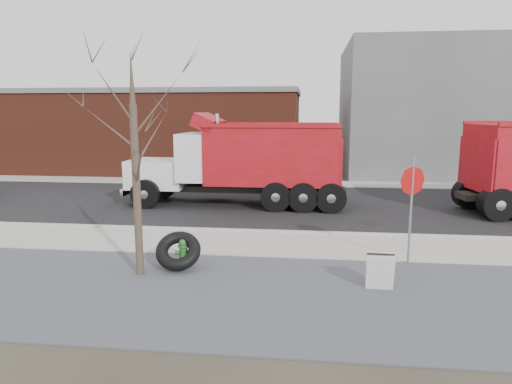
# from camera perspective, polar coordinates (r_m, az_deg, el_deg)

# --- Properties ---
(ground) EXTENTS (120.00, 120.00, 0.00)m
(ground) POSITION_cam_1_polar(r_m,az_deg,el_deg) (13.17, 3.14, -6.98)
(ground) COLOR #383328
(ground) RESTS_ON ground
(gravel_verge) EXTENTS (60.00, 5.00, 0.03)m
(gravel_verge) POSITION_cam_1_polar(r_m,az_deg,el_deg) (9.88, 1.89, -12.77)
(gravel_verge) COLOR slate
(gravel_verge) RESTS_ON ground
(sidewalk) EXTENTS (60.00, 2.50, 0.06)m
(sidewalk) POSITION_cam_1_polar(r_m,az_deg,el_deg) (13.41, 3.21, -6.55)
(sidewalk) COLOR #9E9B93
(sidewalk) RESTS_ON ground
(curb) EXTENTS (60.00, 0.15, 0.11)m
(curb) POSITION_cam_1_polar(r_m,az_deg,el_deg) (14.65, 3.51, -5.03)
(curb) COLOR #9E9B93
(curb) RESTS_ON ground
(road) EXTENTS (60.00, 9.40, 0.02)m
(road) POSITION_cam_1_polar(r_m,az_deg,el_deg) (19.28, 4.27, -1.54)
(road) COLOR black
(road) RESTS_ON ground
(far_sidewalk) EXTENTS (60.00, 2.00, 0.06)m
(far_sidewalk) POSITION_cam_1_polar(r_m,az_deg,el_deg) (24.89, 4.80, 1.09)
(far_sidewalk) COLOR #9E9B93
(far_sidewalk) RESTS_ON ground
(building_grey) EXTENTS (12.00, 10.00, 8.00)m
(building_grey) POSITION_cam_1_polar(r_m,az_deg,el_deg) (31.69, 22.00, 9.50)
(building_grey) COLOR slate
(building_grey) RESTS_ON ground
(building_brick) EXTENTS (20.20, 8.20, 5.30)m
(building_brick) POSITION_cam_1_polar(r_m,az_deg,el_deg) (31.49, -13.49, 7.49)
(building_brick) COLOR maroon
(building_brick) RESTS_ON ground
(bare_tree) EXTENTS (3.20, 3.20, 5.20)m
(bare_tree) POSITION_cam_1_polar(r_m,az_deg,el_deg) (10.74, -14.99, 6.76)
(bare_tree) COLOR #382D23
(bare_tree) RESTS_ON ground
(fire_hydrant) EXTENTS (0.43, 0.42, 0.76)m
(fire_hydrant) POSITION_cam_1_polar(r_m,az_deg,el_deg) (11.61, -9.04, -7.64)
(fire_hydrant) COLOR #34762C
(fire_hydrant) RESTS_ON ground
(truck_tire) EXTENTS (1.22, 1.16, 0.94)m
(truck_tire) POSITION_cam_1_polar(r_m,az_deg,el_deg) (11.40, -9.69, -7.25)
(truck_tire) COLOR black
(truck_tire) RESTS_ON ground
(stop_sign) EXTENTS (0.67, 0.39, 2.76)m
(stop_sign) POSITION_cam_1_polar(r_m,az_deg,el_deg) (11.93, 18.91, -0.00)
(stop_sign) COLOR gray
(stop_sign) RESTS_ON ground
(sandwich_board) EXTENTS (0.60, 0.39, 0.81)m
(sandwich_board) POSITION_cam_1_polar(r_m,az_deg,el_deg) (10.36, 15.23, -9.55)
(sandwich_board) COLOR silver
(sandwich_board) RESTS_ON ground
(dump_truck_red_b) EXTENTS (8.96, 2.61, 3.76)m
(dump_truck_red_b) POSITION_cam_1_polar(r_m,az_deg,el_deg) (18.76, -1.45, 4.05)
(dump_truck_red_b) COLOR black
(dump_truck_red_b) RESTS_ON ground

